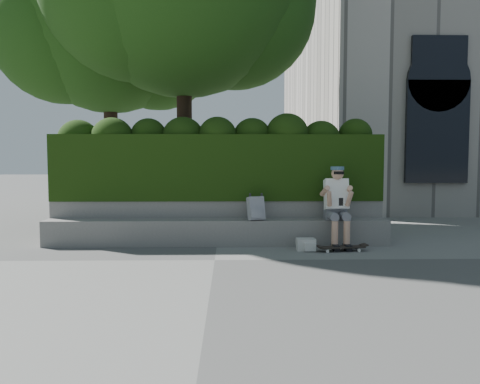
{
  "coord_description": "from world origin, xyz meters",
  "views": [
    {
      "loc": [
        0.23,
        -6.9,
        1.5
      ],
      "look_at": [
        0.4,
        1.0,
        0.95
      ],
      "focal_mm": 35.0,
      "sensor_mm": 36.0,
      "label": 1
    }
  ],
  "objects_px": {
    "backpack_plaid": "(256,208)",
    "backpack_ground": "(306,244)",
    "skateboard": "(342,247)",
    "person": "(337,203)"
  },
  "relations": [
    {
      "from": "person",
      "to": "backpack_plaid",
      "type": "height_order",
      "value": "person"
    },
    {
      "from": "skateboard",
      "to": "backpack_ground",
      "type": "bearing_deg",
      "value": 162.62
    },
    {
      "from": "backpack_plaid",
      "to": "backpack_ground",
      "type": "height_order",
      "value": "backpack_plaid"
    },
    {
      "from": "skateboard",
      "to": "person",
      "type": "bearing_deg",
      "value": 80.69
    },
    {
      "from": "person",
      "to": "backpack_plaid",
      "type": "relative_size",
      "value": 3.41
    },
    {
      "from": "backpack_ground",
      "to": "backpack_plaid",
      "type": "bearing_deg",
      "value": 151.1
    },
    {
      "from": "backpack_plaid",
      "to": "backpack_ground",
      "type": "xyz_separation_m",
      "value": [
        0.8,
        -0.43,
        -0.55
      ]
    },
    {
      "from": "backpack_ground",
      "to": "person",
      "type": "bearing_deg",
      "value": 29.71
    },
    {
      "from": "person",
      "to": "skateboard",
      "type": "xyz_separation_m",
      "value": [
        -0.02,
        -0.45,
        -0.69
      ]
    },
    {
      "from": "backpack_plaid",
      "to": "backpack_ground",
      "type": "relative_size",
      "value": 1.33
    }
  ]
}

